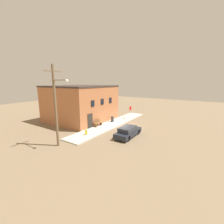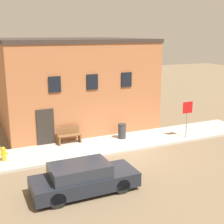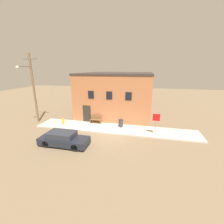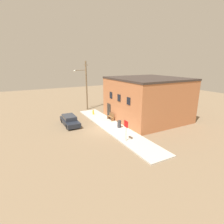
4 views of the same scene
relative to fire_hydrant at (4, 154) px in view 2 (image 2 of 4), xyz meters
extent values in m
plane|color=#7A664C|center=(6.30, -1.30, -0.50)|extent=(80.00, 80.00, 0.00)
cube|color=#BCB7AD|center=(6.30, 0.12, -0.43)|extent=(18.02, 2.84, 0.13)
cube|color=#B26B42|center=(5.37, 6.22, 2.39)|extent=(9.64, 9.35, 5.77)
cube|color=#382D28|center=(5.37, 6.22, 5.39)|extent=(9.74, 9.45, 0.24)
cube|color=black|center=(3.12, 1.51, 3.08)|extent=(0.70, 0.08, 0.90)
cube|color=black|center=(5.37, 1.51, 3.08)|extent=(0.70, 0.08, 0.90)
cube|color=black|center=(7.62, 1.51, 3.08)|extent=(0.70, 0.08, 0.90)
cube|color=#2D2823|center=(2.48, 1.51, 0.60)|extent=(1.00, 0.08, 2.20)
cylinder|color=gold|center=(0.00, 0.00, -0.08)|extent=(0.22, 0.22, 0.58)
sphere|color=gold|center=(0.00, 0.00, 0.27)|extent=(0.20, 0.20, 0.20)
cylinder|color=gold|center=(-0.17, 0.00, 0.01)|extent=(0.12, 0.10, 0.10)
cylinder|color=gold|center=(0.17, 0.00, 0.01)|extent=(0.12, 0.10, 0.10)
cylinder|color=gray|center=(10.65, -0.73, 0.74)|extent=(0.06, 0.06, 2.22)
cube|color=red|center=(10.65, -0.75, 1.50)|extent=(0.70, 0.02, 0.70)
cube|color=brown|center=(3.13, 1.11, -0.13)|extent=(0.08, 0.44, 0.46)
cube|color=brown|center=(4.38, 1.11, -0.13)|extent=(0.08, 0.44, 0.46)
cube|color=brown|center=(3.76, 1.11, 0.12)|extent=(1.34, 0.44, 0.04)
cube|color=brown|center=(3.76, 1.31, 0.36)|extent=(1.34, 0.04, 0.44)
cylinder|color=#333338|center=(6.93, 0.66, 0.06)|extent=(0.48, 0.48, 0.84)
cylinder|color=#2D2D2D|center=(6.93, 0.66, 0.51)|extent=(0.50, 0.50, 0.06)
cylinder|color=black|center=(4.08, -3.72, -0.18)|extent=(0.63, 0.20, 0.63)
cylinder|color=black|center=(4.08, -5.19, -0.18)|extent=(0.63, 0.20, 0.63)
cylinder|color=black|center=(1.39, -3.72, -0.18)|extent=(0.63, 0.20, 0.63)
cylinder|color=black|center=(1.39, -5.19, -0.18)|extent=(0.63, 0.20, 0.63)
cube|color=#1E232D|center=(2.73, -4.46, -0.03)|extent=(4.35, 1.67, 0.59)
cube|color=#282D38|center=(2.52, -4.46, 0.52)|extent=(2.39, 1.47, 0.51)
camera|label=1|loc=(-13.01, -12.47, 6.16)|focal=24.00mm
camera|label=2|loc=(-1.07, -15.54, 5.86)|focal=50.00mm
camera|label=3|loc=(9.53, -15.19, 6.08)|focal=24.00mm
camera|label=4|loc=(24.68, -9.93, 7.52)|focal=28.00mm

